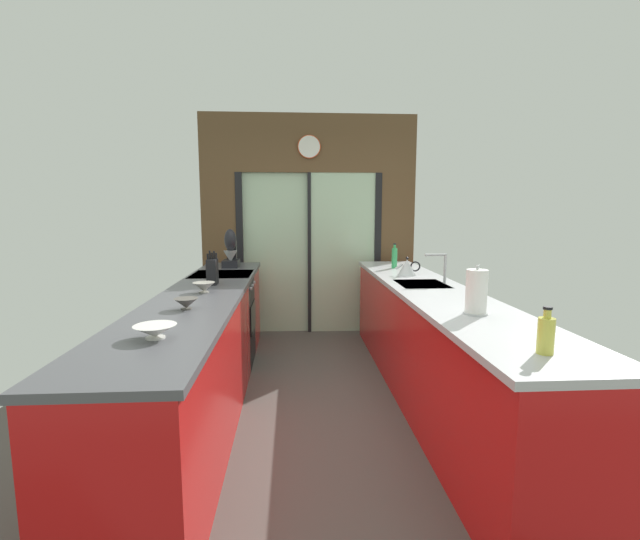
% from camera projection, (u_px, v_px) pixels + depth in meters
% --- Properties ---
extents(ground_plane, '(5.04, 7.60, 0.02)m').
position_uv_depth(ground_plane, '(318.00, 388.00, 3.88)').
color(ground_plane, '#4C4742').
extents(back_wall_unit, '(2.64, 0.12, 2.70)m').
position_uv_depth(back_wall_unit, '(309.00, 212.00, 5.45)').
color(back_wall_unit, brown).
rests_on(back_wall_unit, ground_plane).
extents(left_counter_run, '(0.62, 3.80, 0.92)m').
position_uv_depth(left_counter_run, '(200.00, 355.00, 3.29)').
color(left_counter_run, red).
rests_on(left_counter_run, ground_plane).
extents(right_counter_run, '(0.62, 3.80, 0.92)m').
position_uv_depth(right_counter_run, '(431.00, 344.00, 3.58)').
color(right_counter_run, red).
rests_on(right_counter_run, ground_plane).
extents(sink_faucet, '(0.19, 0.02, 0.26)m').
position_uv_depth(sink_faucet, '(442.00, 263.00, 3.74)').
color(sink_faucet, '#B7BABC').
rests_on(sink_faucet, right_counter_run).
extents(oven_range, '(0.60, 0.60, 0.92)m').
position_uv_depth(oven_range, '(224.00, 320.00, 4.40)').
color(oven_range, black).
rests_on(oven_range, ground_plane).
extents(mixing_bowl_near, '(0.21, 0.21, 0.07)m').
position_uv_depth(mixing_bowl_near, '(155.00, 331.00, 2.15)').
color(mixing_bowl_near, silver).
rests_on(mixing_bowl_near, left_counter_run).
extents(mixing_bowl_mid, '(0.15, 0.15, 0.07)m').
position_uv_depth(mixing_bowl_mid, '(186.00, 303.00, 2.79)').
color(mixing_bowl_mid, '#514C47').
rests_on(mixing_bowl_mid, left_counter_run).
extents(mixing_bowl_far, '(0.17, 0.17, 0.08)m').
position_uv_depth(mixing_bowl_far, '(204.00, 287.00, 3.35)').
color(mixing_bowl_far, gray).
rests_on(mixing_bowl_far, left_counter_run).
extents(knife_block, '(0.09, 0.14, 0.29)m').
position_uv_depth(knife_block, '(212.00, 271.00, 3.71)').
color(knife_block, black).
rests_on(knife_block, left_counter_run).
extents(stand_mixer, '(0.17, 0.27, 0.42)m').
position_uv_depth(stand_mixer, '(231.00, 252.00, 4.83)').
color(stand_mixer, black).
rests_on(stand_mixer, left_counter_run).
extents(kettle, '(0.25, 0.17, 0.18)m').
position_uv_depth(kettle, '(407.00, 267.00, 4.24)').
color(kettle, '#B7BABC').
rests_on(kettle, right_counter_run).
extents(soap_bottle_near, '(0.07, 0.07, 0.21)m').
position_uv_depth(soap_bottle_near, '(546.00, 334.00, 1.92)').
color(soap_bottle_near, '#D1CC4C').
rests_on(soap_bottle_near, right_counter_run).
extents(soap_bottle_far, '(0.06, 0.06, 0.27)m').
position_uv_depth(soap_bottle_far, '(394.00, 257.00, 4.75)').
color(soap_bottle_far, '#339E56').
rests_on(soap_bottle_far, right_counter_run).
extents(paper_towel_roll, '(0.14, 0.14, 0.30)m').
position_uv_depth(paper_towel_roll, '(476.00, 292.00, 2.64)').
color(paper_towel_roll, '#B7BABC').
rests_on(paper_towel_roll, right_counter_run).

